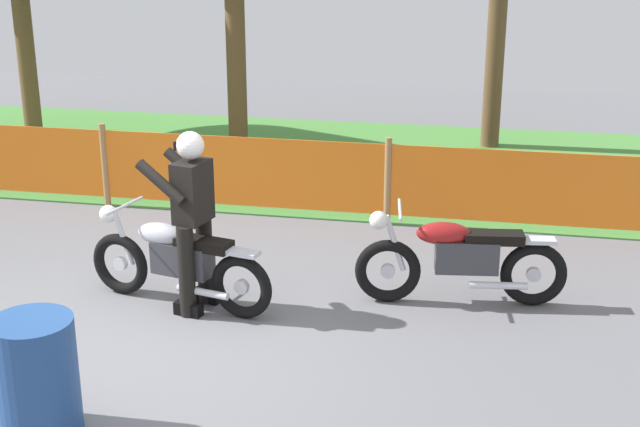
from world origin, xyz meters
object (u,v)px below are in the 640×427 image
(oil_drum, at_px, (37,378))
(motorcycle_trailing, at_px, (177,261))
(motorcycle_lead, at_px, (460,258))
(rider_trailing, at_px, (192,215))

(oil_drum, bearing_deg, motorcycle_trailing, 84.56)
(motorcycle_lead, distance_m, rider_trailing, 2.50)
(motorcycle_trailing, relative_size, rider_trailing, 1.13)
(oil_drum, bearing_deg, rider_trailing, 79.84)
(rider_trailing, bearing_deg, motorcycle_lead, -153.21)
(rider_trailing, relative_size, oil_drum, 1.92)
(rider_trailing, height_order, oil_drum, rider_trailing)
(rider_trailing, xyz_separation_m, oil_drum, (-0.40, -2.21, -0.48))
(motorcycle_lead, bearing_deg, oil_drum, 37.47)
(rider_trailing, bearing_deg, motorcycle_trailing, 0.57)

